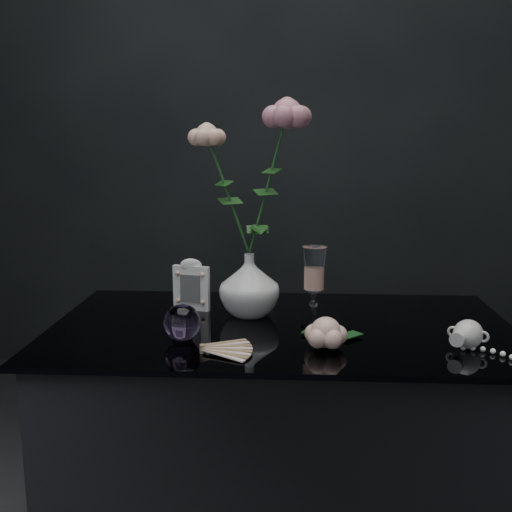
# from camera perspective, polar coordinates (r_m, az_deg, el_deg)

# --- Properties ---
(table) EXTENTS (1.05, 0.58, 0.76)m
(table) POSITION_cam_1_polar(r_m,az_deg,el_deg) (1.54, 2.35, -20.18)
(table) COLOR black
(table) RESTS_ON ground
(vase) EXTENTS (0.16, 0.16, 0.15)m
(vase) POSITION_cam_1_polar(r_m,az_deg,el_deg) (1.43, -0.64, -2.76)
(vase) COLOR white
(vase) RESTS_ON table
(wine_glass) EXTENTS (0.06, 0.06, 0.18)m
(wine_glass) POSITION_cam_1_polar(r_m,az_deg,el_deg) (1.35, 5.53, -2.95)
(wine_glass) COLOR white
(wine_glass) RESTS_ON table
(picture_frame) EXTENTS (0.11, 0.09, 0.13)m
(picture_frame) POSITION_cam_1_polar(r_m,az_deg,el_deg) (1.49, -6.18, -2.70)
(picture_frame) COLOR white
(picture_frame) RESTS_ON table
(paperweight) EXTENTS (0.10, 0.10, 0.08)m
(paperweight) POSITION_cam_1_polar(r_m,az_deg,el_deg) (1.28, -7.04, -6.30)
(paperweight) COLOR #9A73BB
(paperweight) RESTS_ON table
(paper_fan) EXTENTS (0.21, 0.17, 0.02)m
(paper_fan) POSITION_cam_1_polar(r_m,az_deg,el_deg) (1.21, -5.11, -8.71)
(paper_fan) COLOR #F1E2C1
(paper_fan) RESTS_ON table
(loose_rose) EXTENTS (0.18, 0.22, 0.07)m
(loose_rose) POSITION_cam_1_polar(r_m,az_deg,el_deg) (1.23, 6.66, -7.28)
(loose_rose) COLOR #FFBCA4
(loose_rose) RESTS_ON table
(pearl_jar) EXTENTS (0.28, 0.29, 0.06)m
(pearl_jar) POSITION_cam_1_polar(r_m,az_deg,el_deg) (1.30, 19.55, -6.91)
(pearl_jar) COLOR silver
(pearl_jar) RESTS_ON table
(roses) EXTENTS (0.27, 0.12, 0.42)m
(roses) POSITION_cam_1_polar(r_m,az_deg,el_deg) (1.40, -0.30, 8.13)
(roses) COLOR #F1B397
(roses) RESTS_ON vase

